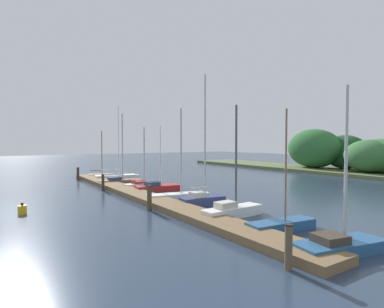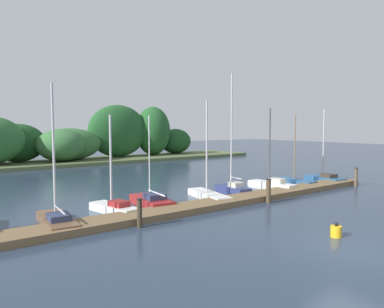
# 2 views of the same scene
# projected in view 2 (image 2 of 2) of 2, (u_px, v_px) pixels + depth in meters

# --- Properties ---
(ground) EXTENTS (160.00, 160.00, 0.00)m
(ground) POSITION_uv_depth(u_px,v_px,m) (348.00, 250.00, 13.92)
(ground) COLOR #28384C
(dock_pier) EXTENTS (30.36, 1.80, 0.35)m
(dock_pier) POSITION_uv_depth(u_px,v_px,m) (203.00, 206.00, 20.73)
(dock_pier) COLOR brown
(dock_pier) RESTS_ON ground
(far_shore) EXTENTS (57.51, 8.00, 7.43)m
(far_shore) POSITION_uv_depth(u_px,v_px,m) (80.00, 142.00, 46.13)
(far_shore) COLOR #56663D
(far_shore) RESTS_ON ground
(sailboat_2) EXTENTS (1.61, 4.23, 6.62)m
(sailboat_2) POSITION_uv_depth(u_px,v_px,m) (56.00, 218.00, 17.17)
(sailboat_2) COLOR brown
(sailboat_2) RESTS_ON ground
(sailboat_3) EXTENTS (1.58, 3.62, 5.25)m
(sailboat_3) POSITION_uv_depth(u_px,v_px,m) (113.00, 206.00, 19.77)
(sailboat_3) COLOR white
(sailboat_3) RESTS_ON ground
(sailboat_4) EXTENTS (1.82, 3.89, 5.26)m
(sailboat_4) POSITION_uv_depth(u_px,v_px,m) (151.00, 200.00, 21.48)
(sailboat_4) COLOR maroon
(sailboat_4) RESTS_ON ground
(sailboat_5) EXTENTS (1.89, 4.46, 6.27)m
(sailboat_5) POSITION_uv_depth(u_px,v_px,m) (207.00, 194.00, 23.59)
(sailboat_5) COLOR white
(sailboat_5) RESTS_ON ground
(sailboat_6) EXTENTS (1.31, 3.09, 8.19)m
(sailboat_6) POSITION_uv_depth(u_px,v_px,m) (232.00, 187.00, 25.27)
(sailboat_6) COLOR navy
(sailboat_6) RESTS_ON ground
(sailboat_7) EXTENTS (1.14, 3.95, 5.93)m
(sailboat_7) POSITION_uv_depth(u_px,v_px,m) (271.00, 184.00, 27.02)
(sailboat_7) COLOR white
(sailboat_7) RESTS_ON ground
(sailboat_8) EXTENTS (1.34, 3.64, 5.47)m
(sailboat_8) POSITION_uv_depth(u_px,v_px,m) (295.00, 181.00, 29.14)
(sailboat_8) COLOR #285684
(sailboat_8) RESTS_ON ground
(sailboat_9) EXTENTS (1.89, 3.80, 6.00)m
(sailboat_9) POSITION_uv_depth(u_px,v_px,m) (324.00, 178.00, 30.55)
(sailboat_9) COLOR #285684
(sailboat_9) RESTS_ON ground
(mooring_piling_1) EXTENTS (0.27, 0.27, 1.34)m
(mooring_piling_1) POSITION_uv_depth(u_px,v_px,m) (139.00, 213.00, 16.88)
(mooring_piling_1) COLOR #3D3323
(mooring_piling_1) RESTS_ON ground
(mooring_piling_2) EXTENTS (0.32, 0.32, 1.47)m
(mooring_piling_2) POSITION_uv_depth(u_px,v_px,m) (268.00, 191.00, 22.22)
(mooring_piling_2) COLOR #4C3D28
(mooring_piling_2) RESTS_ON ground
(mooring_piling_3) EXTENTS (0.28, 0.28, 1.43)m
(mooring_piling_3) POSITION_uv_depth(u_px,v_px,m) (356.00, 177.00, 28.31)
(mooring_piling_3) COLOR brown
(mooring_piling_3) RESTS_ON ground
(channel_buoy_0) EXTENTS (0.46, 0.46, 0.63)m
(channel_buoy_0) POSITION_uv_depth(u_px,v_px,m) (336.00, 231.00, 15.46)
(channel_buoy_0) COLOR gold
(channel_buoy_0) RESTS_ON ground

